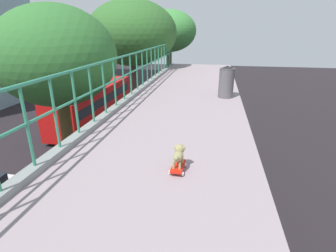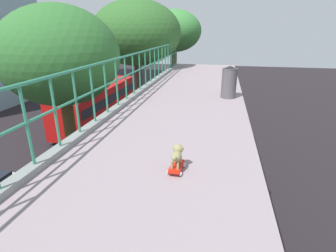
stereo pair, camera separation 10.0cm
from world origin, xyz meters
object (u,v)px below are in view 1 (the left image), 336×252
city_bus (94,102)px  litter_bin (226,81)px  small_dog (179,154)px  toy_skateboard (178,166)px

city_bus → litter_bin: size_ratio=12.04×
city_bus → small_dog: small_dog is taller
small_dog → litter_bin: bearing=80.3°
city_bus → toy_skateboard: bearing=-60.1°
toy_skateboard → small_dog: (0.00, 0.03, 0.19)m
small_dog → litter_bin: 4.66m
litter_bin → small_dog: bearing=-99.7°
toy_skateboard → litter_bin: (0.78, 4.62, 0.42)m
toy_skateboard → city_bus: bearing=119.9°
city_bus → toy_skateboard: size_ratio=27.04×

